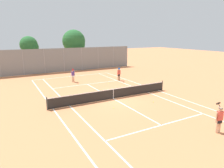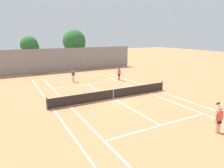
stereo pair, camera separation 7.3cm
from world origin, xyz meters
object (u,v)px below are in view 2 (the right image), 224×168
loose_tennis_ball_5 (109,83)px  tree_behind_right (75,42)px  player_far_right (119,73)px  loose_tennis_ball_3 (222,122)px  loose_tennis_ball_4 (153,102)px  tree_behind_left (30,46)px  loose_tennis_ball_2 (114,108)px  loose_tennis_ball_1 (68,77)px  tennis_net (113,93)px  player_far_left (73,75)px  player_near_side (219,118)px

loose_tennis_ball_5 → tree_behind_right: 14.43m
player_far_right → loose_tennis_ball_5: (-2.00, -0.90, -0.89)m
tree_behind_right → loose_tennis_ball_3: bearing=-87.8°
loose_tennis_ball_4 → tree_behind_left: tree_behind_left is taller
loose_tennis_ball_2 → loose_tennis_ball_5: (3.55, 7.60, 0.00)m
loose_tennis_ball_1 → loose_tennis_ball_5: same height
tennis_net → loose_tennis_ball_3: 8.95m
player_far_left → loose_tennis_ball_3: size_ratio=26.88×
player_far_right → loose_tennis_ball_2: bearing=-123.1°
player_far_left → player_far_right: size_ratio=1.00×
player_far_right → tree_behind_right: bearing=96.4°
loose_tennis_ball_3 → tree_behind_left: (-8.54, 26.40, 4.12)m
tree_behind_left → tree_behind_right: size_ratio=0.84×
player_far_left → loose_tennis_ball_2: 10.61m
player_far_right → loose_tennis_ball_1: 7.35m
player_far_right → loose_tennis_ball_5: player_far_right is taller
player_near_side → player_far_left: (-3.37, 17.17, 0.00)m
loose_tennis_ball_2 → loose_tennis_ball_4: size_ratio=1.00×
tennis_net → loose_tennis_ball_1: bearing=94.8°
player_far_right → loose_tennis_ball_4: bearing=-101.3°
loose_tennis_ball_1 → loose_tennis_ball_4: bearing=-75.8°
player_far_right → loose_tennis_ball_5: 2.36m
loose_tennis_ball_2 → tree_behind_right: bearing=79.1°
player_near_side → player_far_right: (2.06, 15.10, 0.00)m
player_far_left → loose_tennis_ball_2: bearing=-90.6°
tennis_net → tree_behind_left: 19.30m
loose_tennis_ball_4 → tree_behind_left: (-7.16, 20.97, 4.12)m
player_near_side → loose_tennis_ball_1: (-3.24, 20.11, -0.89)m
tennis_net → tree_behind_left: tree_behind_left is taller
loose_tennis_ball_4 → loose_tennis_ball_5: 8.00m
player_far_left → tree_behind_left: 11.08m
loose_tennis_ball_4 → loose_tennis_ball_3: bearing=-75.8°
loose_tennis_ball_1 → loose_tennis_ball_3: same height
player_far_left → loose_tennis_ball_2: player_far_left is taller
loose_tennis_ball_2 → loose_tennis_ball_1: bearing=89.0°
tree_behind_right → loose_tennis_ball_4: bearing=-90.9°
tennis_net → loose_tennis_ball_3: size_ratio=181.82×
tree_behind_left → loose_tennis_ball_5: bearing=-61.8°
player_far_right → loose_tennis_ball_1: player_far_right is taller
player_far_right → tree_behind_left: 15.37m
loose_tennis_ball_1 → loose_tennis_ball_4: (3.52, -13.91, 0.00)m
loose_tennis_ball_3 → loose_tennis_ball_5: (-1.59, 13.43, 0.00)m
loose_tennis_ball_3 → loose_tennis_ball_4: 5.60m
player_far_left → loose_tennis_ball_5: 4.62m
loose_tennis_ball_3 → tree_behind_right: size_ratio=0.01×
tennis_net → loose_tennis_ball_1: 11.37m
player_far_right → loose_tennis_ball_3: (-0.41, -14.33, -0.89)m
loose_tennis_ball_1 → tree_behind_left: tree_behind_left is taller
tree_behind_right → tree_behind_left: bearing=-174.6°
player_near_side → loose_tennis_ball_5: 14.23m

